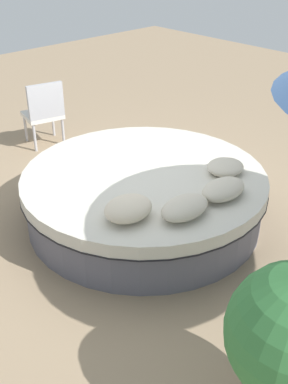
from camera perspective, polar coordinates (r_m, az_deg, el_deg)
The scene contains 7 objects.
ground_plane at distance 5.39m, azimuth 0.00°, elevation -3.20°, with size 16.00×16.00×0.00m, color #9E8466.
round_bed at distance 5.23m, azimuth 0.00°, elevation -0.48°, with size 2.67×2.67×0.58m.
throw_pillow_0 at distance 4.29m, azimuth -1.93°, elevation -2.01°, with size 0.47×0.39×0.20m, color beige.
throw_pillow_1 at distance 4.34m, azimuth 4.96°, elevation -1.88°, with size 0.52×0.33×0.18m, color beige.
throw_pillow_2 at distance 4.68m, azimuth 9.59°, elevation 0.33°, with size 0.52×0.33×0.17m, color beige.
throw_pillow_3 at distance 5.15m, azimuth 9.83°, elevation 3.01°, with size 0.42×0.37×0.15m, color beige.
patio_chair at distance 7.10m, azimuth -12.01°, elevation 9.69°, with size 0.62×0.60×0.98m.
Camera 1 is at (-3.09, -3.28, 2.96)m, focal length 44.04 mm.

